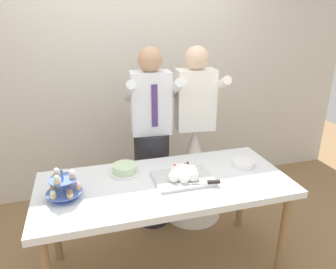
% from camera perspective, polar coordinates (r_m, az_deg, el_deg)
% --- Properties ---
extents(ground_plane, '(8.00, 8.00, 0.00)m').
position_cam_1_polar(ground_plane, '(2.73, -0.52, -22.93)').
color(ground_plane, olive).
extents(rear_wall, '(5.20, 0.10, 2.90)m').
position_cam_1_polar(rear_wall, '(3.35, -7.08, 13.21)').
color(rear_wall, beige).
rests_on(rear_wall, ground_plane).
extents(dessert_table, '(1.80, 0.80, 0.78)m').
position_cam_1_polar(dessert_table, '(2.30, -0.58, -10.21)').
color(dessert_table, silver).
rests_on(dessert_table, ground_plane).
extents(cupcake_stand, '(0.23, 0.23, 0.21)m').
position_cam_1_polar(cupcake_stand, '(2.14, -18.55, -9.20)').
color(cupcake_stand, '#4C66B2').
rests_on(cupcake_stand, dessert_table).
extents(main_cake_tray, '(0.43, 0.32, 0.12)m').
position_cam_1_polar(main_cake_tray, '(2.26, 2.81, -7.37)').
color(main_cake_tray, silver).
rests_on(main_cake_tray, dessert_table).
extents(plate_stack, '(0.18, 0.18, 0.04)m').
position_cam_1_polar(plate_stack, '(2.55, 13.60, -5.13)').
color(plate_stack, white).
rests_on(plate_stack, dessert_table).
extents(round_cake, '(0.24, 0.24, 0.07)m').
position_cam_1_polar(round_cake, '(2.39, -7.92, -6.29)').
color(round_cake, white).
rests_on(round_cake, dessert_table).
extents(person_groom, '(0.49, 0.52, 1.66)m').
position_cam_1_polar(person_groom, '(2.84, -2.99, -2.88)').
color(person_groom, '#232328').
rests_on(person_groom, ground_plane).
extents(person_bride, '(0.56, 0.56, 1.66)m').
position_cam_1_polar(person_bride, '(3.01, 4.69, -4.93)').
color(person_bride, white).
rests_on(person_bride, ground_plane).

